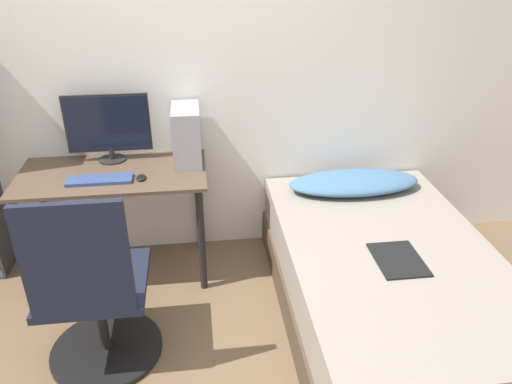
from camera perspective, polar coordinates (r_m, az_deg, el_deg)
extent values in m
cube|color=silver|center=(3.22, -10.34, 13.42)|extent=(8.00, 0.05, 2.50)
cube|color=brown|center=(3.13, -16.10, 1.99)|extent=(1.12, 0.58, 0.02)
cylinder|color=black|center=(3.22, -24.85, -6.29)|extent=(0.04, 0.04, 0.70)
cylinder|color=black|center=(3.05, -6.24, -5.52)|extent=(0.04, 0.04, 0.70)
cylinder|color=black|center=(3.62, -22.90, -2.12)|extent=(0.04, 0.04, 0.70)
cylinder|color=black|center=(3.47, -6.47, -1.23)|extent=(0.04, 0.04, 0.70)
cylinder|color=black|center=(2.93, -16.64, -16.83)|extent=(0.59, 0.59, 0.03)
cylinder|color=black|center=(2.78, -17.25, -13.56)|extent=(0.05, 0.05, 0.41)
cube|color=black|center=(2.65, -17.93, -9.85)|extent=(0.51, 0.51, 0.04)
cube|color=black|center=(2.29, -19.92, -7.39)|extent=(0.46, 0.04, 0.56)
cube|color=#4C3D2D|center=(3.03, 14.30, -12.22)|extent=(1.14, 1.91, 0.22)
cube|color=gray|center=(2.89, 14.87, -8.42)|extent=(1.11, 1.87, 0.27)
ellipsoid|color=teal|center=(3.35, 11.13, 1.09)|extent=(0.87, 0.36, 0.11)
cube|color=black|center=(2.72, 15.95, -7.43)|extent=(0.24, 0.32, 0.01)
cylinder|color=black|center=(3.30, -16.07, 3.62)|extent=(0.17, 0.17, 0.01)
cylinder|color=black|center=(3.29, -16.15, 4.21)|extent=(0.04, 0.04, 0.06)
cube|color=black|center=(3.22, -16.60, 7.54)|extent=(0.52, 0.01, 0.36)
cube|color=black|center=(3.22, -16.62, 7.49)|extent=(0.49, 0.01, 0.34)
cube|color=#33477A|center=(3.03, -17.42, 1.35)|extent=(0.37, 0.13, 0.02)
cube|color=#99999E|center=(3.12, -7.93, 6.45)|extent=(0.17, 0.33, 0.35)
ellipsoid|color=black|center=(3.00, -13.00, 1.62)|extent=(0.06, 0.09, 0.02)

